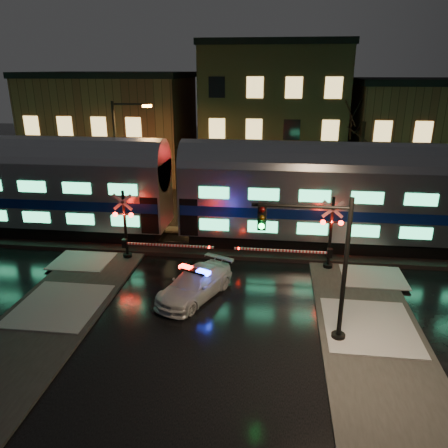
{
  "coord_description": "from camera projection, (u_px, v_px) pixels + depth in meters",
  "views": [
    {
      "loc": [
        2.62,
        -18.56,
        9.76
      ],
      "look_at": [
        -0.01,
        2.5,
        2.2
      ],
      "focal_mm": 35.0,
      "sensor_mm": 36.0,
      "label": 1
    }
  ],
  "objects": [
    {
      "name": "sidewalk_right",
      "position": [
        386.0,
        377.0,
        14.54
      ],
      "size": [
        4.0,
        20.0,
        0.12
      ],
      "primitive_type": "cube",
      "color": "#2D2D2D",
      "rests_on": "ground"
    },
    {
      "name": "ground",
      "position": [
        218.0,
        284.0,
        20.93
      ],
      "size": [
        120.0,
        120.0,
        0.0
      ],
      "primitive_type": "plane",
      "color": "black",
      "rests_on": "ground"
    },
    {
      "name": "sidewalk_left",
      "position": [
        21.0,
        348.0,
        16.07
      ],
      "size": [
        4.0,
        20.0,
        0.12
      ],
      "primitive_type": "cube",
      "color": "#2D2D2D",
      "rests_on": "ground"
    },
    {
      "name": "building_right",
      "position": [
        421.0,
        135.0,
        38.31
      ],
      "size": [
        12.0,
        10.0,
        8.5
      ],
      "primitive_type": "cube",
      "color": "brown",
      "rests_on": "ground"
    },
    {
      "name": "building_left",
      "position": [
        114.0,
        127.0,
        41.51
      ],
      "size": [
        14.0,
        10.0,
        9.0
      ],
      "primitive_type": "cube",
      "color": "brown",
      "rests_on": "ground"
    },
    {
      "name": "streetlight",
      "position": [
        120.0,
        153.0,
        28.73
      ],
      "size": [
        2.63,
        0.27,
        7.85
      ],
      "color": "black",
      "rests_on": "ground"
    },
    {
      "name": "building_mid",
      "position": [
        273.0,
        115.0,
        39.8
      ],
      "size": [
        12.0,
        11.0,
        11.5
      ],
      "primitive_type": "cube",
      "color": "brown",
      "rests_on": "ground"
    },
    {
      "name": "ballast",
      "position": [
        230.0,
        243.0,
        25.57
      ],
      "size": [
        90.0,
        4.2,
        0.24
      ],
      "primitive_type": "cube",
      "color": "black",
      "rests_on": "ground"
    },
    {
      "name": "crossing_signal_right",
      "position": [
        323.0,
        241.0,
        21.96
      ],
      "size": [
        5.46,
        0.64,
        3.87
      ],
      "color": "black",
      "rests_on": "ground"
    },
    {
      "name": "train",
      "position": [
        174.0,
        188.0,
        24.84
      ],
      "size": [
        51.0,
        3.12,
        5.92
      ],
      "color": "black",
      "rests_on": "ballast"
    },
    {
      "name": "crossing_signal_left",
      "position": [
        132.0,
        232.0,
        23.13
      ],
      "size": [
        5.4,
        0.64,
        3.82
      ],
      "color": "black",
      "rests_on": "ground"
    },
    {
      "name": "traffic_light",
      "position": [
        320.0,
        268.0,
        15.68
      ],
      "size": [
        3.66,
        0.68,
        5.66
      ],
      "rotation": [
        0.0,
        0.0,
        -0.18
      ],
      "color": "black",
      "rests_on": "ground"
    },
    {
      "name": "police_car",
      "position": [
        195.0,
        284.0,
        19.57
      ],
      "size": [
        3.46,
        4.76,
        1.44
      ],
      "rotation": [
        0.0,
        0.0,
        -0.43
      ],
      "color": "silver",
      "rests_on": "ground"
    }
  ]
}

